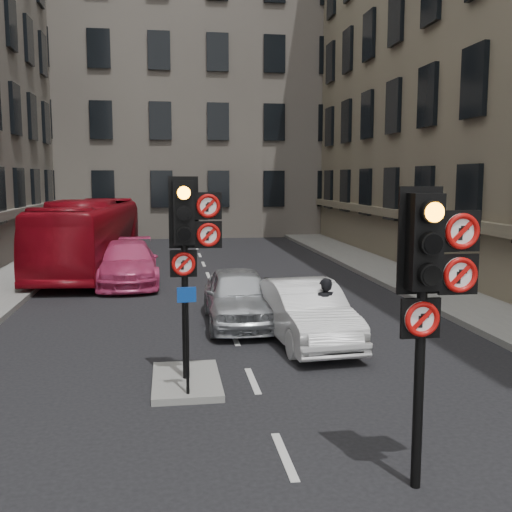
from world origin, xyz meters
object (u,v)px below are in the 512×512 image
object	(u,v)px
signal_near	(430,274)
motorcyclist	(324,313)
car_white	(305,312)
car_silver	(239,296)
motorcycle	(266,301)
signal_far	(189,234)
car_pink	(128,263)
bus_red	(89,236)
info_sign	(187,325)

from	to	relation	value
signal_near	motorcyclist	bearing A→B (deg)	86.45
signal_near	car_white	bearing A→B (deg)	89.56
car_silver	motorcyclist	distance (m)	2.84
car_silver	signal_near	bearing A→B (deg)	-80.78
signal_near	motorcycle	size ratio (longest dim) A/B	1.91
motorcycle	signal_far	bearing A→B (deg)	-107.72
car_silver	motorcycle	world-z (taller)	car_silver
signal_near	car_pink	size ratio (longest dim) A/B	0.71
car_silver	bus_red	bearing A→B (deg)	118.52
car_silver	car_white	size ratio (longest dim) A/B	1.00
car_white	motorcyclist	distance (m)	0.54
signal_far	motorcyclist	size ratio (longest dim) A/B	2.34
signal_far	motorcyclist	distance (m)	4.06
motorcycle	info_sign	size ratio (longest dim) A/B	1.04
bus_red	motorcycle	world-z (taller)	bus_red
signal_near	motorcyclist	world-z (taller)	signal_near
car_silver	info_sign	size ratio (longest dim) A/B	2.30
car_white	motorcycle	bearing A→B (deg)	102.82
signal_far	car_pink	xyz separation A→B (m)	(-1.77, 10.56, -1.97)
signal_near	car_silver	world-z (taller)	signal_near
car_white	bus_red	xyz separation A→B (m)	(-6.04, 10.97, 0.74)
signal_near	signal_far	xyz separation A→B (m)	(-2.60, 4.00, 0.12)
car_silver	motorcycle	xyz separation A→B (m)	(0.70, -0.06, -0.14)
car_silver	info_sign	distance (m)	5.37
motorcycle	signal_near	bearing A→B (deg)	-78.20
car_pink	motorcycle	bearing A→B (deg)	-61.69
signal_near	motorcycle	distance (m)	8.53
bus_red	motorcycle	bearing A→B (deg)	-54.13
car_white	car_silver	bearing A→B (deg)	119.26
car_white	info_sign	bearing A→B (deg)	-134.81
bus_red	signal_far	bearing A→B (deg)	-70.85
car_silver	signal_far	bearing A→B (deg)	-106.75
car_pink	signal_far	bearing A→B (deg)	-83.60
signal_near	car_pink	world-z (taller)	signal_near
car_white	car_pink	bearing A→B (deg)	114.00
car_white	motorcyclist	bearing A→B (deg)	-57.61
car_pink	motorcycle	size ratio (longest dim) A/B	2.70
signal_far	info_sign	distance (m)	1.64
signal_far	motorcycle	bearing A→B (deg)	64.15
motorcycle	motorcyclist	xyz separation A→B (m)	(0.90, -2.29, 0.20)
signal_near	motorcycle	world-z (taller)	signal_near
signal_near	bus_red	xyz separation A→B (m)	(-5.99, 17.38, -1.16)
signal_far	info_sign	bearing A→B (deg)	-95.97
car_silver	car_white	world-z (taller)	car_silver
car_white	motorcyclist	xyz separation A→B (m)	(0.32, -0.43, 0.08)
motorcyclist	signal_near	bearing A→B (deg)	74.57
info_sign	car_pink	bearing A→B (deg)	94.03
car_pink	info_sign	distance (m)	11.50
signal_far	car_silver	world-z (taller)	signal_far
motorcyclist	car_white	bearing A→B (deg)	-64.99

